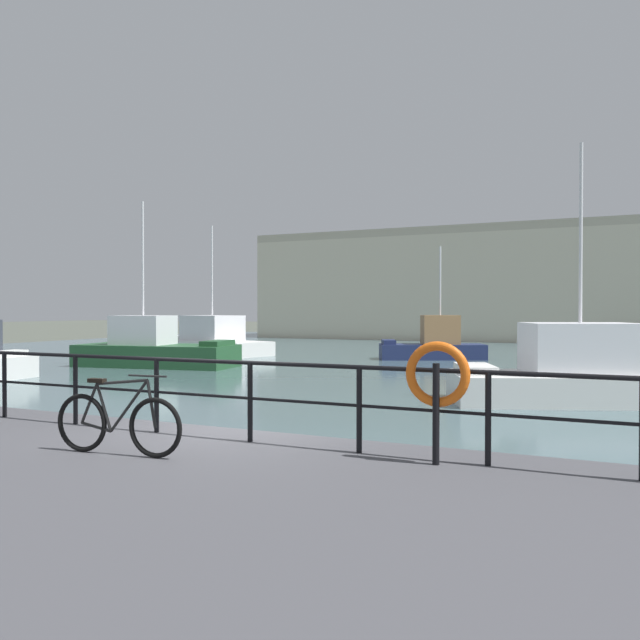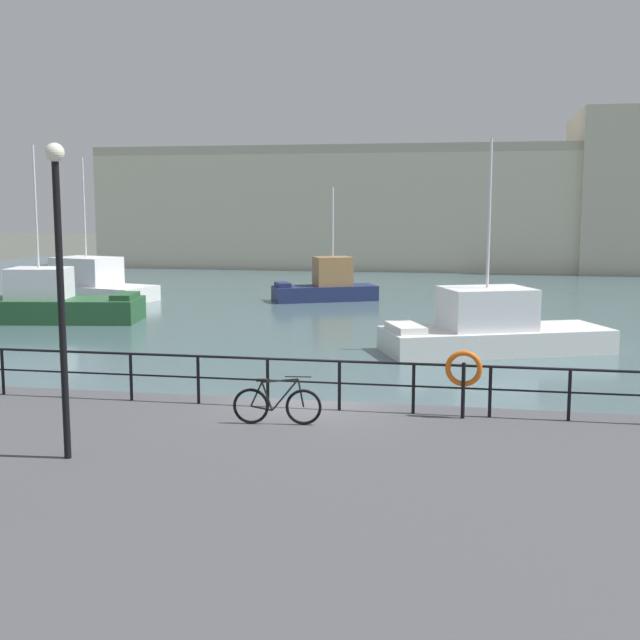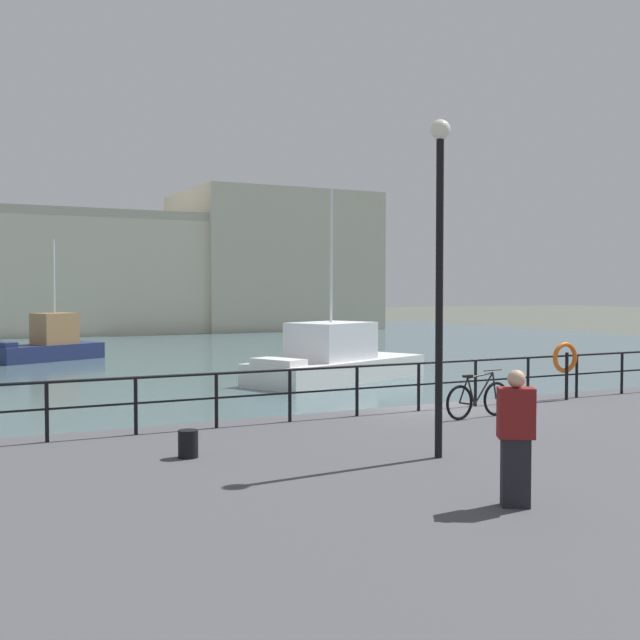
{
  "view_description": "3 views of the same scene",
  "coord_description": "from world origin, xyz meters",
  "views": [
    {
      "loc": [
        5.4,
        -8.25,
        2.72
      ],
      "look_at": [
        -0.5,
        4.09,
        2.5
      ],
      "focal_mm": 37.13,
      "sensor_mm": 36.0,
      "label": 1
    },
    {
      "loc": [
        3.58,
        -17.7,
        5.31
      ],
      "look_at": [
        -0.14,
        1.93,
        2.5
      ],
      "focal_mm": 46.58,
      "sensor_mm": 36.0,
      "label": 2
    },
    {
      "loc": [
        -10.66,
        -15.21,
        3.64
      ],
      "look_at": [
        -0.59,
        4.36,
        2.78
      ],
      "focal_mm": 44.61,
      "sensor_mm": 36.0,
      "label": 3
    }
  ],
  "objects": [
    {
      "name": "ground_plane",
      "position": [
        0.0,
        0.0,
        0.0
      ],
      "size": [
        240.0,
        240.0,
        0.0
      ],
      "primitive_type": "plane",
      "color": "#4C5147"
    },
    {
      "name": "water_basin",
      "position": [
        0.0,
        30.2,
        0.01
      ],
      "size": [
        80.0,
        60.0,
        0.01
      ],
      "primitive_type": "cube",
      "color": "#476066",
      "rests_on": "ground_plane"
    },
    {
      "name": "harbor_building",
      "position": [
        5.95,
        52.91,
        5.09
      ],
      "size": [
        55.24,
        13.47,
        12.39
      ],
      "color": "beige",
      "rests_on": "ground_plane"
    },
    {
      "name": "moored_cabin_cruiser",
      "position": [
        -4.49,
        26.89,
        0.85
      ],
      "size": [
        5.91,
        4.15,
        6.15
      ],
      "rotation": [
        0.0,
        0.0,
        3.59
      ],
      "color": "navy",
      "rests_on": "water_basin"
    },
    {
      "name": "moored_white_yacht",
      "position": [
        4.15,
        12.34,
        0.85
      ],
      "size": [
        8.57,
        5.75,
        7.52
      ],
      "rotation": [
        0.0,
        0.0,
        3.53
      ],
      "color": "white",
      "rests_on": "water_basin"
    },
    {
      "name": "quay_railing",
      "position": [
        0.0,
        -0.75,
        1.7
      ],
      "size": [
        20.4,
        0.07,
        1.08
      ],
      "color": "black",
      "rests_on": "quay_promenade"
    },
    {
      "name": "parked_bicycle",
      "position": [
        -0.24,
        -2.13,
        1.35
      ],
      "size": [
        1.77,
        0.25,
        0.98
      ],
      "rotation": [
        0.0,
        0.0,
        0.11
      ],
      "color": "black",
      "rests_on": "quay_promenade"
    },
    {
      "name": "mooring_bollard",
      "position": [
        -6.8,
        -3.12,
        1.18
      ],
      "size": [
        0.32,
        0.32,
        0.44
      ],
      "primitive_type": "cylinder",
      "color": "black",
      "rests_on": "quay_promenade"
    },
    {
      "name": "life_ring_stand",
      "position": [
        3.37,
        -0.91,
        1.94
      ],
      "size": [
        0.75,
        0.16,
        1.4
      ],
      "color": "black",
      "rests_on": "quay_promenade"
    },
    {
      "name": "quay_lamp_post",
      "position": [
        -3.26,
        -4.94,
        4.31
      ],
      "size": [
        0.32,
        0.32,
        5.33
      ],
      "color": "black",
      "rests_on": "quay_promenade"
    },
    {
      "name": "standing_person",
      "position": [
        -4.1,
        -7.7,
        1.83
      ],
      "size": [
        0.52,
        0.47,
        1.69
      ],
      "rotation": [
        0.0,
        0.0,
        4.15
      ],
      "color": "black",
      "rests_on": "quay_promenade"
    }
  ]
}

